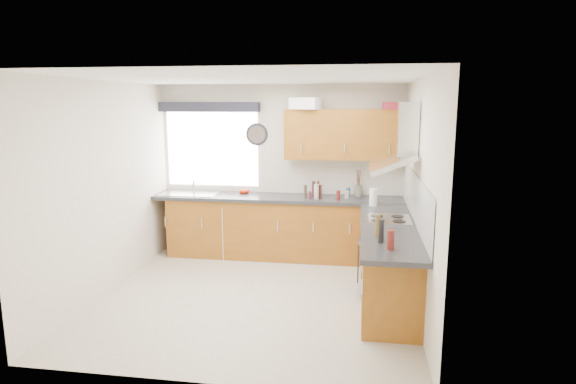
% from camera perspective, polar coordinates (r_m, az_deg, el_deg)
% --- Properties ---
extents(ground_plane, '(3.60, 3.60, 0.00)m').
position_cam_1_polar(ground_plane, '(5.79, -3.79, -12.25)').
color(ground_plane, beige).
extents(ceiling, '(3.60, 3.60, 0.02)m').
position_cam_1_polar(ceiling, '(5.34, -4.13, 13.29)').
color(ceiling, white).
rests_on(ceiling, wall_back).
extents(wall_back, '(3.60, 0.02, 2.50)m').
position_cam_1_polar(wall_back, '(7.17, -0.84, 2.61)').
color(wall_back, silver).
rests_on(wall_back, ground_plane).
extents(wall_front, '(3.60, 0.02, 2.50)m').
position_cam_1_polar(wall_front, '(3.74, -9.96, -5.02)').
color(wall_front, silver).
rests_on(wall_front, ground_plane).
extents(wall_left, '(0.02, 3.60, 2.50)m').
position_cam_1_polar(wall_left, '(6.08, -20.77, 0.47)').
color(wall_left, silver).
rests_on(wall_left, ground_plane).
extents(wall_right, '(0.02, 3.60, 2.50)m').
position_cam_1_polar(wall_right, '(5.34, 15.26, -0.53)').
color(wall_right, silver).
rests_on(wall_right, ground_plane).
extents(window, '(1.40, 0.02, 1.10)m').
position_cam_1_polar(window, '(7.37, -8.97, 5.05)').
color(window, white).
rests_on(window, wall_back).
extents(window_blind, '(1.50, 0.18, 0.14)m').
position_cam_1_polar(window_blind, '(7.26, -9.33, 9.93)').
color(window_blind, black).
rests_on(window_blind, wall_back).
extents(splashback, '(0.01, 3.00, 0.54)m').
position_cam_1_polar(splashback, '(5.64, 14.79, -0.64)').
color(splashback, white).
rests_on(splashback, wall_right).
extents(base_cab_back, '(3.00, 0.58, 0.86)m').
position_cam_1_polar(base_cab_back, '(7.07, -2.01, -4.29)').
color(base_cab_back, brown).
rests_on(base_cab_back, ground_plane).
extents(base_cab_corner, '(0.60, 0.60, 0.86)m').
position_cam_1_polar(base_cab_corner, '(6.96, 11.09, -4.74)').
color(base_cab_corner, brown).
rests_on(base_cab_corner, ground_plane).
extents(base_cab_right, '(0.58, 2.10, 0.86)m').
position_cam_1_polar(base_cab_right, '(5.67, 11.74, -8.32)').
color(base_cab_right, brown).
rests_on(base_cab_right, ground_plane).
extents(worktop_back, '(3.60, 0.62, 0.05)m').
position_cam_1_polar(worktop_back, '(6.94, -1.24, -0.71)').
color(worktop_back, '#242527').
rests_on(worktop_back, base_cab_back).
extents(worktop_right, '(0.62, 2.42, 0.05)m').
position_cam_1_polar(worktop_right, '(5.39, 11.90, -4.25)').
color(worktop_right, '#242527').
rests_on(worktop_right, base_cab_right).
extents(sink, '(0.84, 0.46, 0.10)m').
position_cam_1_polar(sink, '(7.27, -11.62, 0.11)').
color(sink, silver).
rests_on(sink, worktop_back).
extents(oven, '(0.56, 0.58, 0.85)m').
position_cam_1_polar(oven, '(5.81, 11.56, -7.89)').
color(oven, black).
rests_on(oven, ground_plane).
extents(hob_plate, '(0.52, 0.52, 0.01)m').
position_cam_1_polar(hob_plate, '(5.68, 11.75, -3.17)').
color(hob_plate, silver).
rests_on(hob_plate, worktop_right).
extents(extractor_hood, '(0.52, 0.78, 0.66)m').
position_cam_1_polar(extractor_hood, '(5.55, 13.11, 5.40)').
color(extractor_hood, silver).
rests_on(extractor_hood, wall_right).
extents(upper_cabinets, '(1.70, 0.35, 0.70)m').
position_cam_1_polar(upper_cabinets, '(6.85, 6.82, 6.79)').
color(upper_cabinets, brown).
rests_on(upper_cabinets, wall_back).
extents(washing_machine, '(0.62, 0.60, 0.77)m').
position_cam_1_polar(washing_machine, '(7.30, -8.63, -4.30)').
color(washing_machine, white).
rests_on(washing_machine, ground_plane).
extents(wall_clock, '(0.33, 0.04, 0.33)m').
position_cam_1_polar(wall_clock, '(7.17, -3.73, 6.83)').
color(wall_clock, black).
rests_on(wall_clock, wall_back).
extents(casserole, '(0.44, 0.37, 0.16)m').
position_cam_1_polar(casserole, '(6.77, 2.06, 10.45)').
color(casserole, white).
rests_on(casserole, upper_cabinets).
extents(storage_box, '(0.25, 0.22, 0.10)m').
position_cam_1_polar(storage_box, '(6.74, 12.22, 9.97)').
color(storage_box, '#B32738').
rests_on(storage_box, upper_cabinets).
extents(utensil_pot, '(0.12, 0.12, 0.16)m').
position_cam_1_polar(utensil_pot, '(7.02, 8.33, 0.16)').
color(utensil_pot, slate).
rests_on(utensil_pot, worktop_back).
extents(kitchen_roll, '(0.11, 0.11, 0.23)m').
position_cam_1_polar(kitchen_roll, '(6.38, 10.09, -0.62)').
color(kitchen_roll, white).
rests_on(kitchen_roll, worktop_right).
extents(tomato_cluster, '(0.15, 0.15, 0.06)m').
position_cam_1_polar(tomato_cluster, '(7.18, -5.22, 0.08)').
color(tomato_cluster, red).
rests_on(tomato_cluster, worktop_back).
extents(jar_0, '(0.04, 0.04, 0.10)m').
position_cam_1_polar(jar_0, '(6.75, 2.61, -0.39)').
color(jar_0, '#571F28').
rests_on(jar_0, worktop_back).
extents(jar_1, '(0.04, 0.04, 0.21)m').
position_cam_1_polar(jar_1, '(7.02, 3.57, 0.48)').
color(jar_1, brown).
rests_on(jar_1, worktop_back).
extents(jar_2, '(0.05, 0.05, 0.22)m').
position_cam_1_polar(jar_2, '(6.93, 3.04, 0.39)').
color(jar_2, '#4C1B22').
rests_on(jar_2, worktop_back).
extents(jar_3, '(0.07, 0.07, 0.20)m').
position_cam_1_polar(jar_3, '(6.75, 3.38, 0.04)').
color(jar_3, '#BEB4A2').
rests_on(jar_3, worktop_back).
extents(jar_4, '(0.05, 0.05, 0.19)m').
position_cam_1_polar(jar_4, '(6.80, 3.81, 0.06)').
color(jar_4, '#421B17').
rests_on(jar_4, worktop_back).
extents(jar_5, '(0.04, 0.04, 0.18)m').
position_cam_1_polar(jar_5, '(6.82, 2.07, 0.07)').
color(jar_5, '#3D3022').
rests_on(jar_5, worktop_back).
extents(jar_6, '(0.05, 0.05, 0.13)m').
position_cam_1_polar(jar_6, '(6.95, 7.16, -0.04)').
color(jar_6, navy).
rests_on(jar_6, worktop_back).
extents(jar_7, '(0.06, 0.06, 0.11)m').
position_cam_1_polar(jar_7, '(6.80, 7.00, -0.35)').
color(jar_7, '#B5AD9A').
rests_on(jar_7, worktop_back).
extents(jar_8, '(0.06, 0.06, 0.14)m').
position_cam_1_polar(jar_8, '(6.69, 5.98, -0.39)').
color(jar_8, maroon).
rests_on(jar_8, worktop_back).
extents(bottle_0, '(0.06, 0.06, 0.23)m').
position_cam_1_polar(bottle_0, '(4.73, 10.98, -4.56)').
color(bottle_0, black).
rests_on(bottle_0, worktop_right).
extents(bottle_1, '(0.05, 0.05, 0.23)m').
position_cam_1_polar(bottle_1, '(4.91, 10.56, -3.98)').
color(bottle_1, brown).
rests_on(bottle_1, worktop_right).
extents(bottle_2, '(0.07, 0.07, 0.18)m').
position_cam_1_polar(bottle_2, '(4.54, 12.07, -5.57)').
color(bottle_2, maroon).
rests_on(bottle_2, worktop_right).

